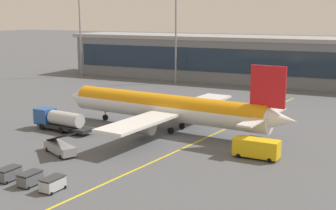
{
  "coord_description": "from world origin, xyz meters",
  "views": [
    {
      "loc": [
        29.14,
        -59.84,
        18.26
      ],
      "look_at": [
        -1.43,
        2.48,
        4.5
      ],
      "focal_mm": 49.58,
      "sensor_mm": 36.0,
      "label": 1
    }
  ],
  "objects_px": {
    "main_airliner": "(167,107)",
    "belt_loader": "(60,147)",
    "baggage_cart_1": "(30,178)",
    "baggage_cart_2": "(53,184)",
    "fuel_tanker": "(59,120)",
    "baggage_cart_0": "(9,174)",
    "lavatory_truck": "(256,147)"
  },
  "relations": [
    {
      "from": "baggage_cart_2",
      "to": "belt_loader",
      "type": "bearing_deg",
      "value": 125.81
    },
    {
      "from": "baggage_cart_1",
      "to": "baggage_cart_2",
      "type": "distance_m",
      "value": 3.2
    },
    {
      "from": "lavatory_truck",
      "to": "belt_loader",
      "type": "height_order",
      "value": "belt_loader"
    },
    {
      "from": "main_airliner",
      "to": "fuel_tanker",
      "type": "bearing_deg",
      "value": -152.2
    },
    {
      "from": "fuel_tanker",
      "to": "main_airliner",
      "type": "bearing_deg",
      "value": 27.8
    },
    {
      "from": "fuel_tanker",
      "to": "belt_loader",
      "type": "xyz_separation_m",
      "value": [
        8.06,
        -9.9,
        -0.76
      ]
    },
    {
      "from": "baggage_cart_1",
      "to": "fuel_tanker",
      "type": "bearing_deg",
      "value": 121.57
    },
    {
      "from": "fuel_tanker",
      "to": "baggage_cart_1",
      "type": "distance_m",
      "value": 23.9
    },
    {
      "from": "lavatory_truck",
      "to": "baggage_cart_0",
      "type": "height_order",
      "value": "lavatory_truck"
    },
    {
      "from": "fuel_tanker",
      "to": "lavatory_truck",
      "type": "bearing_deg",
      "value": -0.32
    },
    {
      "from": "belt_loader",
      "to": "baggage_cart_1",
      "type": "height_order",
      "value": "belt_loader"
    },
    {
      "from": "belt_loader",
      "to": "baggage_cart_2",
      "type": "relative_size",
      "value": 2.49
    },
    {
      "from": "baggage_cart_0",
      "to": "main_airliner",
      "type": "bearing_deg",
      "value": 78.51
    },
    {
      "from": "baggage_cart_0",
      "to": "baggage_cart_1",
      "type": "xyz_separation_m",
      "value": [
        3.2,
        -0.14,
        0.0
      ]
    },
    {
      "from": "baggage_cart_0",
      "to": "baggage_cart_1",
      "type": "height_order",
      "value": "same"
    },
    {
      "from": "baggage_cart_0",
      "to": "baggage_cart_2",
      "type": "bearing_deg",
      "value": -2.59
    },
    {
      "from": "lavatory_truck",
      "to": "baggage_cart_0",
      "type": "distance_m",
      "value": 30.02
    },
    {
      "from": "fuel_tanker",
      "to": "lavatory_truck",
      "type": "relative_size",
      "value": 1.88
    },
    {
      "from": "main_airliner",
      "to": "baggage_cart_0",
      "type": "distance_m",
      "value": 28.84
    },
    {
      "from": "baggage_cart_0",
      "to": "baggage_cart_1",
      "type": "relative_size",
      "value": 1.0
    },
    {
      "from": "main_airliner",
      "to": "baggage_cart_1",
      "type": "bearing_deg",
      "value": -95.09
    },
    {
      "from": "belt_loader",
      "to": "baggage_cart_2",
      "type": "distance_m",
      "value": 13.06
    },
    {
      "from": "baggage_cart_1",
      "to": "belt_loader",
      "type": "bearing_deg",
      "value": 113.05
    },
    {
      "from": "main_airliner",
      "to": "baggage_cart_1",
      "type": "xyz_separation_m",
      "value": [
        -2.52,
        -28.27,
        -2.9
      ]
    },
    {
      "from": "main_airliner",
      "to": "baggage_cart_2",
      "type": "distance_m",
      "value": 28.57
    },
    {
      "from": "fuel_tanker",
      "to": "baggage_cart_0",
      "type": "distance_m",
      "value": 22.27
    },
    {
      "from": "lavatory_truck",
      "to": "baggage_cart_0",
      "type": "xyz_separation_m",
      "value": [
        -22.36,
        -20.03,
        -0.64
      ]
    },
    {
      "from": "baggage_cart_0",
      "to": "baggage_cart_1",
      "type": "distance_m",
      "value": 3.2
    },
    {
      "from": "fuel_tanker",
      "to": "baggage_cart_0",
      "type": "xyz_separation_m",
      "value": [
        9.31,
        -20.2,
        -0.96
      ]
    },
    {
      "from": "fuel_tanker",
      "to": "belt_loader",
      "type": "relative_size",
      "value": 1.63
    },
    {
      "from": "main_airliner",
      "to": "belt_loader",
      "type": "relative_size",
      "value": 6.16
    },
    {
      "from": "belt_loader",
      "to": "baggage_cart_1",
      "type": "relative_size",
      "value": 2.49
    }
  ]
}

